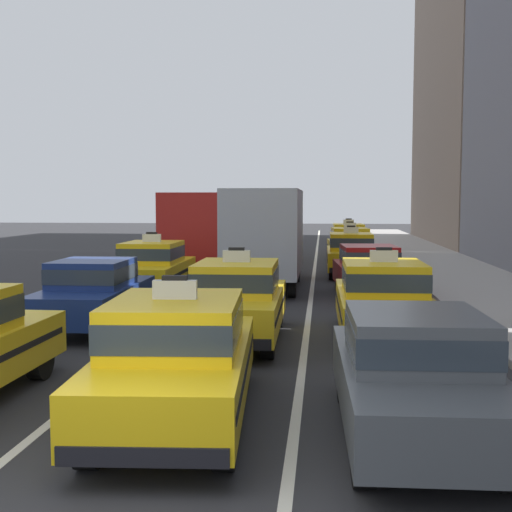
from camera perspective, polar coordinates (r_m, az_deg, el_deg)
lane_stripe_left_center at (r=25.66m, az=-2.17°, el=-1.72°), size 0.14×80.00×0.01m
lane_stripe_center_right at (r=25.42m, az=4.99°, el=-1.80°), size 0.14×80.00×0.01m
sidewalk_curb at (r=21.11m, az=20.20°, el=-3.22°), size 4.00×90.00×0.15m
sedan_left_second at (r=15.48m, az=-13.82°, el=-3.00°), size 1.82×4.33×1.58m
taxi_left_third at (r=20.53m, az=-8.89°, el=-0.95°), size 1.85×4.57×1.96m
bus_left_fourth at (r=30.07m, az=-3.83°, el=2.70°), size 2.70×11.24×3.22m
taxi_center_nearest at (r=8.73m, az=-6.85°, el=-8.68°), size 2.09×4.66×1.96m
taxi_center_second at (r=13.67m, az=-1.63°, el=-3.75°), size 1.87×4.58×1.96m
box_truck_center_third at (r=22.23m, az=0.94°, el=1.87°), size 2.32×6.97×3.27m
sedan_right_nearest at (r=8.33m, az=13.52°, el=-9.65°), size 1.88×4.35×1.58m
taxi_right_second at (r=13.95m, az=10.88°, el=-3.66°), size 1.85×4.57×1.96m
sedan_right_third at (r=20.08m, az=9.68°, el=-1.17°), size 2.07×4.42×1.58m
taxi_right_fourth at (r=25.94m, az=8.18°, el=0.25°), size 1.84×4.57×1.96m
taxi_right_fifth at (r=31.08m, az=8.08°, el=0.99°), size 2.06×4.65×1.96m
taxi_right_sixth at (r=36.31m, az=7.98°, el=1.53°), size 1.90×4.59×1.96m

